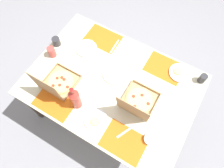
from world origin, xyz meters
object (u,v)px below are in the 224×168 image
at_px(plate_far_left, 114,74).
at_px(cup_red, 203,78).
at_px(plate_near_right, 180,73).
at_px(plate_far_right, 95,120).
at_px(pizza_box_edge_far, 138,102).
at_px(soda_bottle, 75,99).
at_px(cup_dark, 56,42).
at_px(plate_middle, 86,48).
at_px(pizza_box_center, 58,83).
at_px(cup_clear_right, 52,52).
at_px(condiment_bowl, 149,139).

distance_m(plate_far_left, cup_red, 0.82).
relative_size(plate_near_right, plate_far_right, 1.03).
relative_size(pizza_box_edge_far, plate_far_right, 1.68).
relative_size(plate_far_left, soda_bottle, 0.70).
bearing_deg(soda_bottle, cup_dark, -38.44).
distance_m(pizza_box_edge_far, plate_far_right, 0.40).
bearing_deg(cup_red, plate_far_right, 51.40).
relative_size(plate_middle, cup_dark, 2.48).
relative_size(pizza_box_center, cup_clear_right, 3.01).
height_order(pizza_box_edge_far, cup_clear_right, pizza_box_edge_far).
relative_size(plate_middle, condiment_bowl, 2.31).
bearing_deg(condiment_bowl, plate_far_left, -34.76).
xyz_separation_m(plate_middle, cup_clear_right, (0.25, 0.23, 0.05)).
xyz_separation_m(soda_bottle, cup_clear_right, (0.51, -0.31, -0.08)).
relative_size(pizza_box_center, plate_far_left, 1.45).
bearing_deg(plate_far_left, cup_clear_right, 10.53).
bearing_deg(plate_middle, pizza_box_edge_far, 159.63).
bearing_deg(cup_dark, plate_middle, -160.42).
distance_m(pizza_box_center, plate_far_right, 0.49).
bearing_deg(cup_red, plate_far_left, 25.46).
relative_size(pizza_box_edge_far, cup_clear_right, 3.15).
xyz_separation_m(pizza_box_edge_far, plate_middle, (0.73, -0.27, -0.04)).
xyz_separation_m(cup_dark, cup_red, (-1.43, -0.34, 0.00)).
relative_size(plate_far_left, cup_clear_right, 2.08).
relative_size(soda_bottle, cup_dark, 3.70).
distance_m(plate_far_right, cup_red, 1.06).
height_order(pizza_box_center, cup_dark, pizza_box_center).
relative_size(pizza_box_center, plate_middle, 1.51).
bearing_deg(condiment_bowl, cup_dark, -17.75).
xyz_separation_m(plate_near_right, plate_middle, (0.93, 0.21, -0.00)).
bearing_deg(pizza_box_edge_far, cup_clear_right, -2.15).
bearing_deg(condiment_bowl, pizza_box_edge_far, -45.55).
bearing_deg(plate_middle, cup_red, -168.12).
height_order(plate_far_left, plate_middle, same).
bearing_deg(cup_dark, soda_bottle, 141.56).
distance_m(soda_bottle, cup_clear_right, 0.60).
bearing_deg(pizza_box_center, cup_red, -147.74).
relative_size(plate_near_right, plate_far_left, 0.93).
height_order(plate_near_right, condiment_bowl, condiment_bowl).
height_order(plate_far_left, cup_clear_right, cup_clear_right).
bearing_deg(cup_clear_right, plate_middle, -136.67).
height_order(plate_near_right, cup_dark, cup_dark).
xyz_separation_m(plate_near_right, soda_bottle, (0.67, 0.76, 0.12)).
bearing_deg(cup_dark, plate_near_right, -165.47).
relative_size(plate_far_right, cup_clear_right, 1.87).
bearing_deg(plate_far_left, pizza_box_edge_far, 154.81).
distance_m(plate_far_left, soda_bottle, 0.47).
xyz_separation_m(plate_near_right, plate_far_left, (0.54, 0.33, -0.00)).
distance_m(soda_bottle, cup_dark, 0.72).
bearing_deg(cup_dark, condiment_bowl, 162.25).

